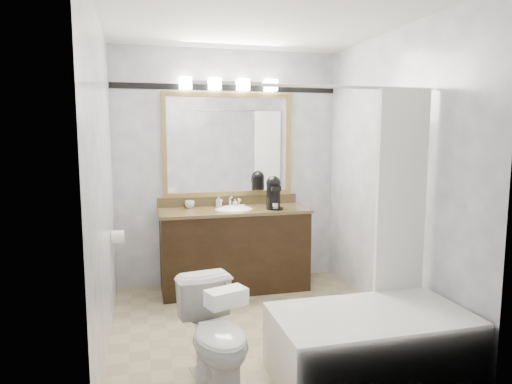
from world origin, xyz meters
TOP-DOWN VIEW (x-y plane):
  - room at (0.00, 0.00)m, footprint 2.42×2.62m
  - vanity at (0.00, 1.02)m, footprint 1.53×0.58m
  - mirror at (0.00, 1.28)m, footprint 1.40×0.04m
  - vanity_light_bar at (0.00, 1.23)m, footprint 1.02×0.14m
  - accent_stripe at (0.00, 1.29)m, footprint 2.40×0.01m
  - bathtub at (0.55, -0.90)m, footprint 1.30×0.75m
  - tp_roll at (-1.14, 0.66)m, footprint 0.11×0.12m
  - toilet at (-0.48, -0.77)m, footprint 0.48×0.72m
  - tissue_box at (-0.48, -1.12)m, footprint 0.25×0.19m
  - coffee_maker at (0.41, 0.95)m, footprint 0.18×0.22m
  - cup_left at (-0.43, 1.20)m, footprint 0.11×0.11m
  - soap_bottle_a at (-0.12, 1.23)m, footprint 0.06×0.07m
  - soap_bottle_b at (0.05, 1.20)m, footprint 0.06×0.06m
  - soap_bar at (0.10, 1.13)m, footprint 0.07×0.05m

SIDE VIEW (x-z plane):
  - bathtub at x=0.55m, z-range -0.70..1.26m
  - toilet at x=-0.48m, z-range 0.00..0.68m
  - vanity at x=0.00m, z-range -0.04..0.93m
  - tp_roll at x=-1.14m, z-range 0.64..0.76m
  - tissue_box at x=-0.48m, z-range 0.68..0.77m
  - soap_bar at x=0.10m, z-range 0.85..0.87m
  - cup_left at x=-0.43m, z-range 0.85..0.93m
  - soap_bottle_b at x=0.05m, z-range 0.85..0.93m
  - soap_bottle_a at x=-0.12m, z-range 0.85..0.96m
  - coffee_maker at x=0.41m, z-range 0.85..1.19m
  - room at x=0.00m, z-range -0.01..2.51m
  - mirror at x=0.00m, z-range 0.95..2.05m
  - accent_stripe at x=0.00m, z-range 2.07..2.13m
  - vanity_light_bar at x=0.00m, z-range 2.07..2.19m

